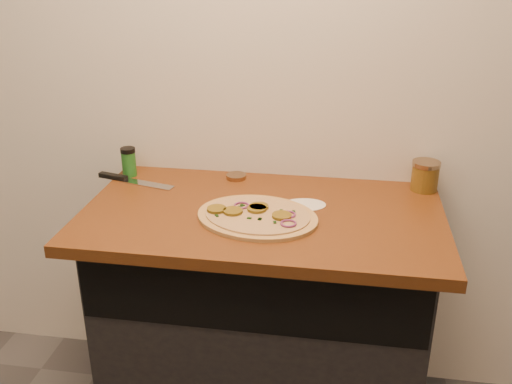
% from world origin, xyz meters
% --- Properties ---
extents(cabinet, '(1.10, 0.60, 0.86)m').
position_xyz_m(cabinet, '(0.00, 1.45, 0.43)').
color(cabinet, black).
rests_on(cabinet, ground).
extents(countertop, '(1.20, 0.70, 0.04)m').
position_xyz_m(countertop, '(0.00, 1.42, 0.88)').
color(countertop, brown).
rests_on(countertop, cabinet).
extents(pizza, '(0.46, 0.46, 0.03)m').
position_xyz_m(pizza, '(-0.01, 1.35, 0.91)').
color(pizza, tan).
rests_on(pizza, countertop).
extents(chefs_knife, '(0.32, 0.11, 0.02)m').
position_xyz_m(chefs_knife, '(-0.53, 1.59, 0.91)').
color(chefs_knife, '#B7BAC1').
rests_on(chefs_knife, countertop).
extents(mason_jar_lid, '(0.08, 0.08, 0.02)m').
position_xyz_m(mason_jar_lid, '(-0.14, 1.68, 0.91)').
color(mason_jar_lid, '#8F7253').
rests_on(mason_jar_lid, countertop).
extents(salsa_jar, '(0.10, 0.10, 0.11)m').
position_xyz_m(salsa_jar, '(0.55, 1.68, 0.95)').
color(salsa_jar, '#A42610').
rests_on(salsa_jar, countertop).
extents(spice_shaker, '(0.06, 0.06, 0.11)m').
position_xyz_m(spice_shaker, '(-0.55, 1.65, 0.96)').
color(spice_shaker, '#1F6420').
rests_on(spice_shaker, countertop).
extents(flour_spill, '(0.18, 0.18, 0.00)m').
position_xyz_m(flour_spill, '(0.13, 1.48, 0.90)').
color(flour_spill, silver).
rests_on(flour_spill, countertop).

